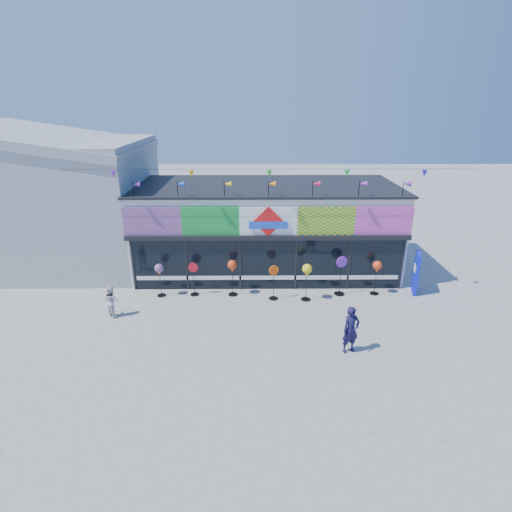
{
  "coord_description": "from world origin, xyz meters",
  "views": [
    {
      "loc": [
        -0.65,
        -12.45,
        7.78
      ],
      "look_at": [
        -0.52,
        2.0,
        2.11
      ],
      "focal_mm": 28.0,
      "sensor_mm": 36.0,
      "label": 1
    }
  ],
  "objects_px": {
    "spinner_1": "(194,278)",
    "spinner_5": "(341,275)",
    "blue_sign": "(416,273)",
    "child": "(112,301)",
    "spinner_6": "(377,268)",
    "spinner_4": "(307,271)",
    "adult_man": "(351,330)",
    "spinner_3": "(274,281)",
    "spinner_2": "(232,267)",
    "spinner_0": "(159,271)"
  },
  "relations": [
    {
      "from": "spinner_1",
      "to": "spinner_6",
      "type": "bearing_deg",
      "value": 0.13
    },
    {
      "from": "spinner_4",
      "to": "child",
      "type": "bearing_deg",
      "value": -170.78
    },
    {
      "from": "spinner_2",
      "to": "spinner_3",
      "type": "xyz_separation_m",
      "value": [
        1.71,
        -0.39,
        -0.47
      ]
    },
    {
      "from": "spinner_4",
      "to": "adult_man",
      "type": "bearing_deg",
      "value": -75.18
    },
    {
      "from": "spinner_0",
      "to": "child",
      "type": "height_order",
      "value": "spinner_0"
    },
    {
      "from": "spinner_1",
      "to": "child",
      "type": "relative_size",
      "value": 1.18
    },
    {
      "from": "blue_sign",
      "to": "spinner_6",
      "type": "bearing_deg",
      "value": -159.75
    },
    {
      "from": "spinner_1",
      "to": "child",
      "type": "bearing_deg",
      "value": -149.12
    },
    {
      "from": "spinner_2",
      "to": "spinner_3",
      "type": "bearing_deg",
      "value": -12.7
    },
    {
      "from": "spinner_4",
      "to": "spinner_0",
      "type": "bearing_deg",
      "value": 176.1
    },
    {
      "from": "spinner_3",
      "to": "adult_man",
      "type": "xyz_separation_m",
      "value": [
        2.32,
        -3.78,
        0.02
      ]
    },
    {
      "from": "spinner_4",
      "to": "adult_man",
      "type": "xyz_separation_m",
      "value": [
        0.97,
        -3.68,
        -0.47
      ]
    },
    {
      "from": "blue_sign",
      "to": "child",
      "type": "relative_size",
      "value": 1.44
    },
    {
      "from": "spinner_4",
      "to": "adult_man",
      "type": "height_order",
      "value": "adult_man"
    },
    {
      "from": "spinner_3",
      "to": "spinner_6",
      "type": "height_order",
      "value": "spinner_6"
    },
    {
      "from": "spinner_4",
      "to": "spinner_1",
      "type": "bearing_deg",
      "value": 173.9
    },
    {
      "from": "blue_sign",
      "to": "spinner_4",
      "type": "height_order",
      "value": "blue_sign"
    },
    {
      "from": "spinner_1",
      "to": "spinner_5",
      "type": "distance_m",
      "value": 6.2
    },
    {
      "from": "spinner_5",
      "to": "spinner_3",
      "type": "bearing_deg",
      "value": -172.03
    },
    {
      "from": "spinner_4",
      "to": "child",
      "type": "distance_m",
      "value": 7.72
    },
    {
      "from": "spinner_0",
      "to": "spinner_2",
      "type": "distance_m",
      "value": 3.04
    },
    {
      "from": "spinner_1",
      "to": "spinner_3",
      "type": "bearing_deg",
      "value": -6.93
    },
    {
      "from": "blue_sign",
      "to": "adult_man",
      "type": "distance_m",
      "value": 5.78
    },
    {
      "from": "spinner_3",
      "to": "adult_man",
      "type": "distance_m",
      "value": 4.43
    },
    {
      "from": "spinner_4",
      "to": "adult_man",
      "type": "relative_size",
      "value": 0.98
    },
    {
      "from": "spinner_2",
      "to": "child",
      "type": "height_order",
      "value": "spinner_2"
    },
    {
      "from": "spinner_3",
      "to": "spinner_6",
      "type": "relative_size",
      "value": 0.99
    },
    {
      "from": "spinner_5",
      "to": "blue_sign",
      "type": "bearing_deg",
      "value": 3.34
    },
    {
      "from": "spinner_5",
      "to": "adult_man",
      "type": "height_order",
      "value": "spinner_5"
    },
    {
      "from": "spinner_2",
      "to": "spinner_6",
      "type": "height_order",
      "value": "spinner_2"
    },
    {
      "from": "blue_sign",
      "to": "spinner_0",
      "type": "distance_m",
      "value": 10.86
    },
    {
      "from": "spinner_3",
      "to": "child",
      "type": "height_order",
      "value": "spinner_3"
    },
    {
      "from": "spinner_3",
      "to": "spinner_6",
      "type": "bearing_deg",
      "value": 5.55
    },
    {
      "from": "spinner_1",
      "to": "spinner_3",
      "type": "relative_size",
      "value": 0.97
    },
    {
      "from": "blue_sign",
      "to": "child",
      "type": "height_order",
      "value": "blue_sign"
    },
    {
      "from": "spinner_1",
      "to": "adult_man",
      "type": "bearing_deg",
      "value": -36.43
    },
    {
      "from": "spinner_4",
      "to": "child",
      "type": "relative_size",
      "value": 1.29
    },
    {
      "from": "blue_sign",
      "to": "adult_man",
      "type": "height_order",
      "value": "blue_sign"
    },
    {
      "from": "blue_sign",
      "to": "spinner_5",
      "type": "bearing_deg",
      "value": -161.8
    },
    {
      "from": "spinner_6",
      "to": "adult_man",
      "type": "distance_m",
      "value": 4.69
    },
    {
      "from": "spinner_3",
      "to": "spinner_4",
      "type": "relative_size",
      "value": 0.94
    },
    {
      "from": "spinner_6",
      "to": "adult_man",
      "type": "bearing_deg",
      "value": -115.92
    },
    {
      "from": "blue_sign",
      "to": "spinner_0",
      "type": "bearing_deg",
      "value": -163.73
    },
    {
      "from": "spinner_1",
      "to": "spinner_6",
      "type": "xyz_separation_m",
      "value": [
        7.71,
        0.02,
        0.44
      ]
    },
    {
      "from": "spinner_4",
      "to": "adult_man",
      "type": "distance_m",
      "value": 3.84
    },
    {
      "from": "spinner_0",
      "to": "adult_man",
      "type": "bearing_deg",
      "value": -30.09
    },
    {
      "from": "spinner_0",
      "to": "spinner_4",
      "type": "relative_size",
      "value": 0.91
    },
    {
      "from": "spinner_5",
      "to": "spinner_6",
      "type": "xyz_separation_m",
      "value": [
        1.51,
        0.03,
        0.29
      ]
    },
    {
      "from": "spinner_3",
      "to": "child",
      "type": "distance_m",
      "value": 6.39
    },
    {
      "from": "spinner_2",
      "to": "spinner_3",
      "type": "height_order",
      "value": "spinner_2"
    }
  ]
}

